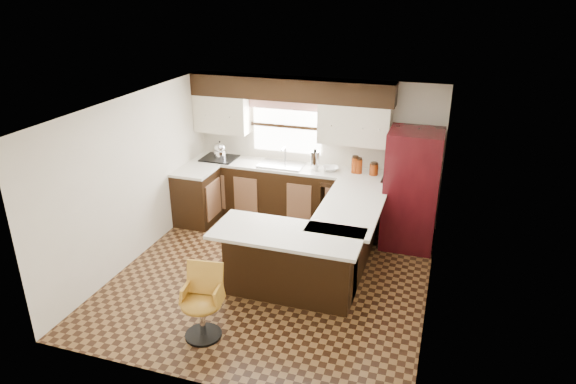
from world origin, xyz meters
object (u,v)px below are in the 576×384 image
(peninsula_return, at_px, (291,264))
(bar_chair, at_px, (201,304))
(peninsula_long, at_px, (346,236))
(refrigerator, at_px, (411,190))

(peninsula_return, distance_m, bar_chair, 1.35)
(peninsula_long, relative_size, bar_chair, 2.22)
(peninsula_long, xyz_separation_m, refrigerator, (0.79, 0.91, 0.47))
(refrigerator, xyz_separation_m, bar_chair, (-2.01, -3.04, -0.48))
(refrigerator, bearing_deg, bar_chair, -123.47)
(peninsula_return, bearing_deg, bar_chair, -121.16)
(peninsula_long, xyz_separation_m, peninsula_return, (-0.53, -0.97, 0.00))
(peninsula_long, distance_m, peninsula_return, 1.11)
(bar_chair, bearing_deg, refrigerator, 49.02)
(refrigerator, relative_size, bar_chair, 2.09)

